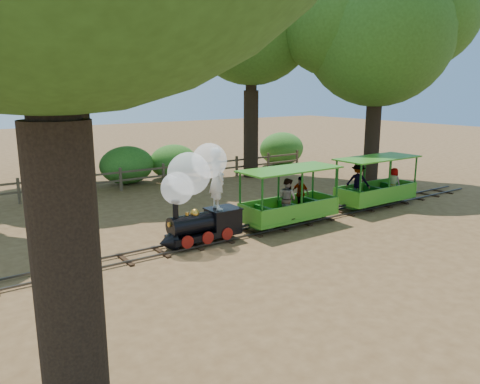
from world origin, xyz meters
TOP-DOWN VIEW (x-y plane):
  - ground at (0.00, 0.00)m, footprint 90.00×90.00m
  - track at (0.00, 0.00)m, footprint 22.00×1.00m
  - locomotive at (-1.81, 0.07)m, footprint 2.49×1.17m
  - carriage_front at (1.50, -0.04)m, footprint 3.35×1.37m
  - carriage_rear at (5.53, 0.03)m, footprint 3.35×1.37m
  - oak_nc at (-2.04, 9.60)m, footprint 9.40×8.28m
  - oak_ne at (5.47, 7.58)m, footprint 7.80×6.86m
  - oak_e at (8.97, 3.09)m, footprint 8.10×7.12m
  - fence at (0.00, 8.00)m, footprint 18.10×0.10m
  - shrub_mid_w at (-0.19, 9.30)m, footprint 2.50×1.92m
  - shrub_mid_e at (2.17, 9.30)m, footprint 2.37×1.82m
  - shrub_east at (9.00, 9.30)m, footprint 2.69×2.07m

SIDE VIEW (x-z plane):
  - ground at x=0.00m, z-range 0.00..0.00m
  - track at x=0.00m, z-range 0.02..0.12m
  - fence at x=0.00m, z-range 0.08..1.08m
  - carriage_front at x=1.50m, z-range -0.10..1.64m
  - carriage_rear at x=5.53m, z-range -0.08..1.66m
  - shrub_mid_e at x=2.17m, z-range 0.00..1.64m
  - shrub_mid_w at x=-0.19m, z-range 0.00..1.73m
  - shrub_east at x=9.00m, z-range 0.00..1.87m
  - locomotive at x=-1.81m, z-range 0.20..3.06m
  - oak_e at x=8.97m, z-range 2.06..12.00m
  - oak_nc at x=-2.04m, z-range 1.99..12.71m
  - oak_ne at x=5.47m, z-range 2.50..13.14m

